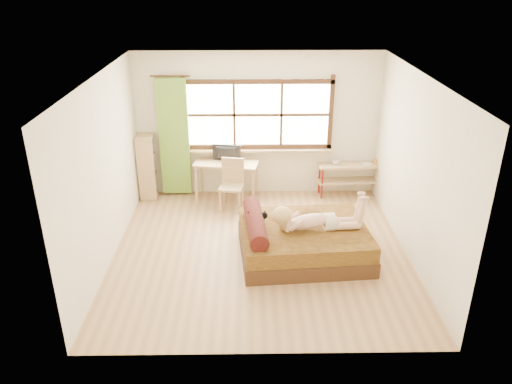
{
  "coord_description": "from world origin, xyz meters",
  "views": [
    {
      "loc": [
        -0.17,
        -6.67,
        4.06
      ],
      "look_at": [
        -0.06,
        0.2,
        0.92
      ],
      "focal_mm": 35.0,
      "sensor_mm": 36.0,
      "label": 1
    }
  ],
  "objects_px": {
    "bed": "(301,240)",
    "chair": "(232,181)",
    "woman": "(316,212)",
    "pipe_shelf": "(352,172)",
    "desk": "(226,167)",
    "bookshelf": "(148,165)",
    "kitten": "(256,218)"
  },
  "relations": [
    {
      "from": "bed",
      "to": "chair",
      "type": "distance_m",
      "value": 2.03
    },
    {
      "from": "pipe_shelf",
      "to": "kitten",
      "type": "bearing_deg",
      "value": -135.72
    },
    {
      "from": "bed",
      "to": "desk",
      "type": "distance_m",
      "value": 2.42
    },
    {
      "from": "bed",
      "to": "bookshelf",
      "type": "height_order",
      "value": "bookshelf"
    },
    {
      "from": "chair",
      "to": "bookshelf",
      "type": "xyz_separation_m",
      "value": [
        -1.6,
        0.52,
        0.12
      ]
    },
    {
      "from": "kitten",
      "to": "desk",
      "type": "relative_size",
      "value": 0.23
    },
    {
      "from": "desk",
      "to": "bookshelf",
      "type": "distance_m",
      "value": 1.5
    },
    {
      "from": "woman",
      "to": "pipe_shelf",
      "type": "bearing_deg",
      "value": 61.75
    },
    {
      "from": "chair",
      "to": "kitten",
      "type": "bearing_deg",
      "value": -65.87
    },
    {
      "from": "bed",
      "to": "kitten",
      "type": "height_order",
      "value": "bed"
    },
    {
      "from": "bed",
      "to": "woman",
      "type": "xyz_separation_m",
      "value": [
        0.2,
        -0.05,
        0.5
      ]
    },
    {
      "from": "desk",
      "to": "bookshelf",
      "type": "relative_size",
      "value": 1.0
    },
    {
      "from": "woman",
      "to": "pipe_shelf",
      "type": "distance_m",
      "value": 2.45
    },
    {
      "from": "woman",
      "to": "bookshelf",
      "type": "xyz_separation_m",
      "value": [
        -2.89,
        2.26,
        -0.13
      ]
    },
    {
      "from": "chair",
      "to": "pipe_shelf",
      "type": "distance_m",
      "value": 2.31
    },
    {
      "from": "chair",
      "to": "woman",
      "type": "bearing_deg",
      "value": -44.06
    },
    {
      "from": "bookshelf",
      "to": "bed",
      "type": "bearing_deg",
      "value": -43.7
    },
    {
      "from": "desk",
      "to": "pipe_shelf",
      "type": "height_order",
      "value": "desk"
    },
    {
      "from": "bed",
      "to": "desk",
      "type": "height_order",
      "value": "desk"
    },
    {
      "from": "woman",
      "to": "pipe_shelf",
      "type": "xyz_separation_m",
      "value": [
        0.97,
        2.23,
        -0.3
      ]
    },
    {
      "from": "bed",
      "to": "kitten",
      "type": "relative_size",
      "value": 7.08
    },
    {
      "from": "bed",
      "to": "chair",
      "type": "height_order",
      "value": "chair"
    },
    {
      "from": "desk",
      "to": "pipe_shelf",
      "type": "relative_size",
      "value": 0.97
    },
    {
      "from": "chair",
      "to": "bookshelf",
      "type": "bearing_deg",
      "value": 171.69
    },
    {
      "from": "kitten",
      "to": "chair",
      "type": "relative_size",
      "value": 0.31
    },
    {
      "from": "woman",
      "to": "desk",
      "type": "bearing_deg",
      "value": 118.87
    },
    {
      "from": "bed",
      "to": "chair",
      "type": "xyz_separation_m",
      "value": [
        -1.09,
        1.7,
        0.25
      ]
    },
    {
      "from": "desk",
      "to": "woman",
      "type": "bearing_deg",
      "value": -46.92
    },
    {
      "from": "kitten",
      "to": "bookshelf",
      "type": "distance_m",
      "value": 2.92
    },
    {
      "from": "woman",
      "to": "desk",
      "type": "distance_m",
      "value": 2.53
    },
    {
      "from": "kitten",
      "to": "desk",
      "type": "bearing_deg",
      "value": 100.42
    },
    {
      "from": "bookshelf",
      "to": "kitten",
      "type": "bearing_deg",
      "value": -50.52
    }
  ]
}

